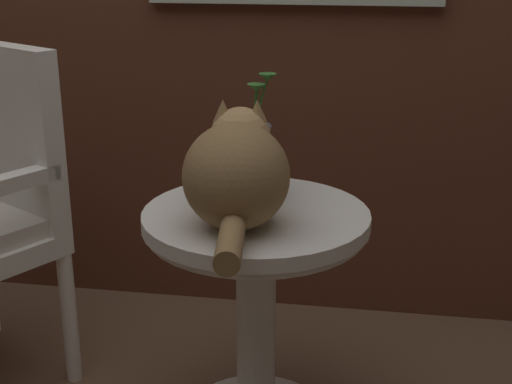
{
  "coord_description": "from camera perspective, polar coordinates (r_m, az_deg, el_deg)",
  "views": [
    {
      "loc": [
        0.55,
        -1.51,
        1.23
      ],
      "look_at": [
        0.29,
        0.1,
        0.66
      ],
      "focal_mm": 51.2,
      "sensor_mm": 36.0,
      "label": 1
    }
  ],
  "objects": [
    {
      "name": "wicker_side_table",
      "position": [
        1.81,
        0.0,
        -6.76
      ],
      "size": [
        0.55,
        0.55,
        0.61
      ],
      "color": "silver",
      "rests_on": "ground_plane"
    },
    {
      "name": "cat",
      "position": [
        1.64,
        -1.51,
        1.73
      ],
      "size": [
        0.27,
        0.56,
        0.26
      ],
      "color": "olive",
      "rests_on": "wicker_side_table"
    },
    {
      "name": "pewter_vase_with_ivy",
      "position": [
        1.85,
        -0.17,
        2.79
      ],
      "size": [
        0.13,
        0.13,
        0.31
      ],
      "color": "slate",
      "rests_on": "wicker_side_table"
    }
  ]
}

